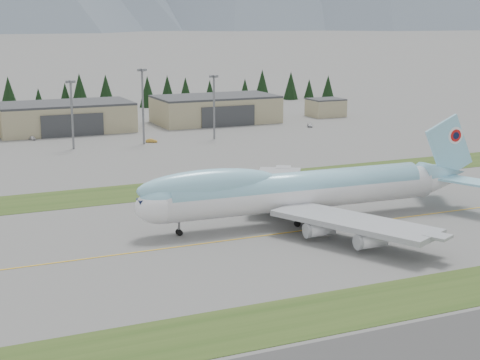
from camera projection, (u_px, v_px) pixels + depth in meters
name	position (u px, v px, depth m)	size (l,w,h in m)	color
ground	(288.00, 233.00, 145.05)	(7000.00, 7000.00, 0.00)	#61625F
grass_strip_near	(404.00, 299.00, 111.11)	(400.00, 14.00, 0.08)	#2F491A
grass_strip_far	(206.00, 186.00, 185.24)	(400.00, 18.00, 0.08)	#2F491A
taxiway_line_main	(288.00, 233.00, 145.05)	(400.00, 0.40, 0.02)	gold
boeing_747_freighter	(299.00, 190.00, 151.21)	(78.44, 68.03, 20.76)	white
hangar_center	(65.00, 117.00, 271.84)	(48.00, 26.60, 10.80)	tan
hangar_right	(216.00, 109.00, 295.47)	(48.00, 26.60, 10.80)	tan
control_shed	(326.00, 107.00, 313.82)	(14.00, 12.00, 7.60)	tan
floodlight_masts	(17.00, 101.00, 227.18)	(134.24, 5.50, 24.98)	slate
service_vehicle_a	(33.00, 140.00, 254.46)	(1.51, 3.74, 1.28)	silver
service_vehicle_b	(152.00, 143.00, 248.93)	(1.37, 3.89, 1.28)	gold
service_vehicle_c	(310.00, 127.00, 284.14)	(1.87, 4.62, 1.34)	#ADAEB2
conifer_belt	(84.00, 94.00, 334.98)	(270.23, 16.12, 16.78)	black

